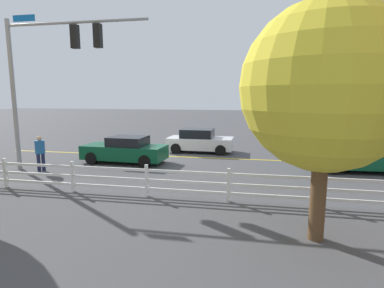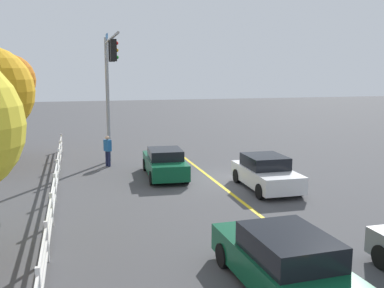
% 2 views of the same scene
% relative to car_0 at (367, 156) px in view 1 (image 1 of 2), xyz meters
% --- Properties ---
extents(ground_plane, '(120.00, 120.00, 0.00)m').
position_rel_car_0_xyz_m(ground_plane, '(10.55, -1.74, -0.73)').
color(ground_plane, '#444447').
extents(lane_center_stripe, '(28.00, 0.16, 0.01)m').
position_rel_car_0_xyz_m(lane_center_stripe, '(6.55, -1.74, -0.72)').
color(lane_center_stripe, gold).
rests_on(lane_center_stripe, ground_plane).
extents(signal_assembly, '(6.83, 0.38, 7.13)m').
position_rel_car_0_xyz_m(signal_assembly, '(14.53, 2.71, 4.26)').
color(signal_assembly, gray).
rests_on(signal_assembly, ground_plane).
extents(car_0, '(4.84, 2.08, 1.52)m').
position_rel_car_0_xyz_m(car_0, '(0.00, 0.00, 0.00)').
color(car_0, '#0C4C2D').
rests_on(car_0, ground_plane).
extents(car_1, '(4.10, 1.99, 1.48)m').
position_rel_car_0_xyz_m(car_1, '(8.58, -3.48, -0.01)').
color(car_1, silver).
rests_on(car_1, ground_plane).
extents(car_2, '(4.19, 1.83, 1.44)m').
position_rel_car_0_xyz_m(car_2, '(-0.93, -3.87, -0.03)').
color(car_2, slate).
rests_on(car_2, ground_plane).
extents(car_3, '(4.48, 2.03, 1.42)m').
position_rel_car_0_xyz_m(car_3, '(11.96, 0.38, -0.04)').
color(car_3, '#0C4C2D').
rests_on(car_3, ground_plane).
extents(pedestrian, '(0.48, 0.43, 1.69)m').
position_rel_car_0_xyz_m(pedestrian, '(15.13, 2.90, 0.20)').
color(pedestrian, '#191E3F').
rests_on(pedestrian, ground_plane).
extents(white_rail_fence, '(26.10, 0.10, 1.15)m').
position_rel_car_0_xyz_m(white_rail_fence, '(7.55, 5.46, -0.13)').
color(white_rail_fence, white).
rests_on(white_rail_fence, ground_plane).
extents(tree_2, '(3.97, 3.97, 5.73)m').
position_rel_car_0_xyz_m(tree_2, '(3.75, 7.81, 3.01)').
color(tree_2, brown).
rests_on(tree_2, ground_plane).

